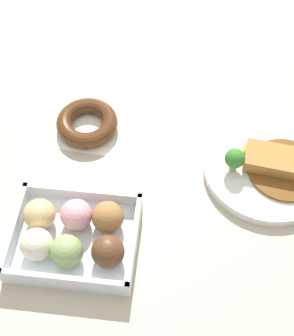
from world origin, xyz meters
TOP-DOWN VIEW (x-y plane):
  - ground_plane at (0.00, 0.00)m, footprint 1.60×1.60m
  - curry_plate at (0.16, 0.00)m, footprint 0.24×0.24m
  - donut_box at (-0.16, -0.19)m, footprint 0.21×0.17m
  - chocolate_ring_donut at (-0.19, 0.06)m, footprint 0.13×0.13m

SIDE VIEW (x-z plane):
  - ground_plane at x=0.00m, z-range 0.00..0.00m
  - curry_plate at x=0.16m, z-range -0.02..0.05m
  - chocolate_ring_donut at x=-0.19m, z-range 0.00..0.03m
  - donut_box at x=-0.16m, z-range 0.00..0.06m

